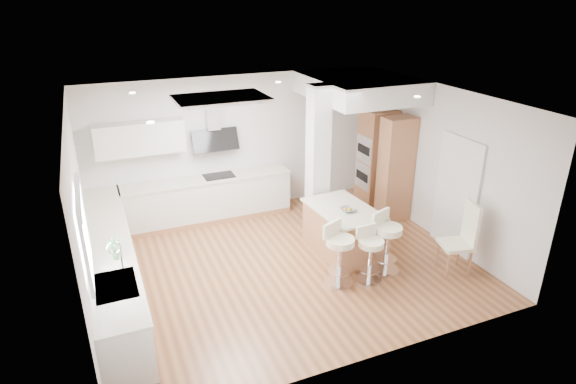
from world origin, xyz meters
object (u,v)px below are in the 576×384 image
bar_stool_a (339,251)px  dining_chair (463,236)px  bar_stool_b (370,252)px  peninsula (342,230)px  bar_stool_c (386,239)px

bar_stool_a → dining_chair: 2.07m
bar_stool_b → dining_chair: bearing=-15.8°
peninsula → bar_stool_c: size_ratio=1.40×
peninsula → bar_stool_b: 0.97m
bar_stool_b → bar_stool_c: bearing=17.0°
bar_stool_a → bar_stool_b: (0.49, -0.12, -0.06)m
dining_chair → bar_stool_b: bearing=-178.0°
bar_stool_c → dining_chair: bearing=-42.9°
peninsula → bar_stool_a: bearing=-126.0°
bar_stool_c → peninsula: bearing=93.5°
bar_stool_c → dining_chair: (1.13, -0.48, 0.06)m
peninsula → bar_stool_c: bar_stool_c is taller
bar_stool_a → bar_stool_c: bar_stool_c is taller
bar_stool_a → bar_stool_c: 0.89m
peninsula → bar_stool_c: bearing=-70.4°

